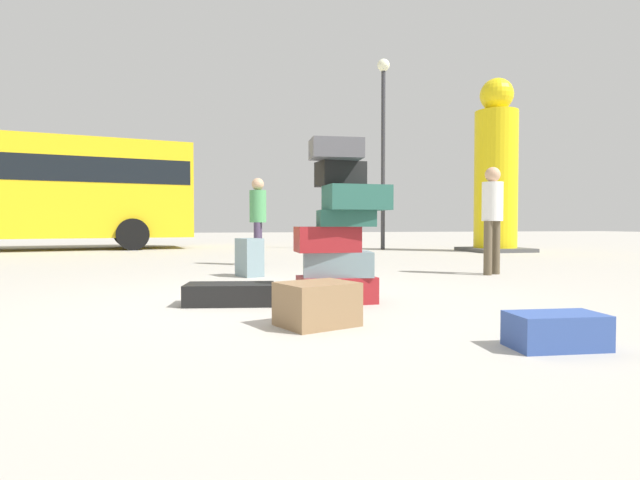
{
  "coord_description": "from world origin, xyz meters",
  "views": [
    {
      "loc": [
        -0.82,
        -4.58,
        0.74
      ],
      "look_at": [
        0.41,
        0.68,
        0.57
      ],
      "focal_mm": 28.32,
      "sensor_mm": 36.0,
      "label": 1
    }
  ],
  "objects": [
    {
      "name": "suitcase_tower",
      "position": [
        0.43,
        -0.03,
        0.64
      ],
      "size": [
        0.84,
        0.61,
        1.52
      ],
      "color": "maroon",
      "rests_on": "ground"
    },
    {
      "name": "ground_plane",
      "position": [
        0.0,
        0.0,
        0.0
      ],
      "size": [
        80.0,
        80.0,
        0.0
      ],
      "primitive_type": "plane",
      "color": "#ADA89E"
    },
    {
      "name": "suitcase_brown_upright_blue",
      "position": [
        -0.01,
        -1.01,
        0.16
      ],
      "size": [
        0.64,
        0.58,
        0.32
      ],
      "primitive_type": "cube",
      "rotation": [
        0.0,
        0.0,
        0.36
      ],
      "color": "olive",
      "rests_on": "ground"
    },
    {
      "name": "lamp_post",
      "position": [
        4.32,
        9.32,
        3.65
      ],
      "size": [
        0.36,
        0.36,
        5.51
      ],
      "color": "#333338",
      "rests_on": "ground"
    },
    {
      "name": "suitcase_black_left_side",
      "position": [
        -0.58,
        0.11,
        0.1
      ],
      "size": [
        0.85,
        0.53,
        0.19
      ],
      "primitive_type": "cube",
      "rotation": [
        0.0,
        0.0,
        -0.17
      ],
      "color": "black",
      "rests_on": "ground"
    },
    {
      "name": "suitcase_navy_foreground_far",
      "position": [
        1.23,
        -2.0,
        0.11
      ],
      "size": [
        0.57,
        0.35,
        0.21
      ],
      "primitive_type": "cube",
      "rotation": [
        0.0,
        0.0,
        -0.09
      ],
      "color": "#334F99",
      "rests_on": "ground"
    },
    {
      "name": "yellow_dummy_statue",
      "position": [
        6.91,
        7.61,
        2.08
      ],
      "size": [
        1.58,
        1.58,
        4.65
      ],
      "color": "yellow",
      "rests_on": "ground"
    },
    {
      "name": "parked_bus",
      "position": [
        -6.1,
        11.14,
        1.83
      ],
      "size": [
        10.1,
        4.29,
        3.15
      ],
      "rotation": [
        0.0,
        0.0,
        0.19
      ],
      "color": "yellow",
      "rests_on": "ground"
    },
    {
      "name": "suitcase_slate_white_trunk",
      "position": [
        -0.17,
        2.57,
        0.27
      ],
      "size": [
        0.4,
        0.45,
        0.54
      ],
      "primitive_type": "cube",
      "rotation": [
        0.0,
        0.0,
        0.39
      ],
      "color": "gray",
      "rests_on": "ground"
    },
    {
      "name": "person_bearded_onlooker",
      "position": [
        3.32,
        2.03,
        0.94
      ],
      "size": [
        0.31,
        0.3,
        1.57
      ],
      "rotation": [
        0.0,
        0.0,
        -2.66
      ],
      "color": "brown",
      "rests_on": "ground"
    },
    {
      "name": "person_tourist_with_camera",
      "position": [
        0.16,
        4.5,
        0.93
      ],
      "size": [
        0.3,
        0.33,
        1.57
      ],
      "rotation": [
        0.0,
        0.0,
        -1.82
      ],
      "color": "#3F334C",
      "rests_on": "ground"
    }
  ]
}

